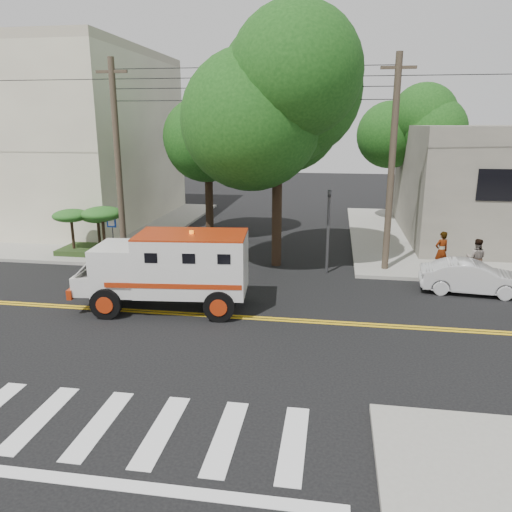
% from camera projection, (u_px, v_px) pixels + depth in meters
% --- Properties ---
extents(ground, '(100.00, 100.00, 0.00)m').
position_uv_depth(ground, '(209.00, 315.00, 16.84)').
color(ground, black).
rests_on(ground, ground).
extents(sidewalk_ne, '(17.00, 17.00, 0.15)m').
position_uv_depth(sidewalk_ne, '(506.00, 239.00, 27.65)').
color(sidewalk_ne, gray).
rests_on(sidewalk_ne, ground).
extents(sidewalk_nw, '(17.00, 17.00, 0.15)m').
position_uv_depth(sidewalk_nw, '(56.00, 224.00, 31.75)').
color(sidewalk_nw, gray).
rests_on(sidewalk_nw, ground).
extents(building_left, '(16.00, 14.00, 10.00)m').
position_uv_depth(building_left, '(31.00, 141.00, 32.17)').
color(building_left, '#BAB199').
rests_on(building_left, sidewalk_nw).
extents(utility_pole_left, '(0.28, 0.28, 9.00)m').
position_uv_depth(utility_pole_left, '(118.00, 164.00, 22.25)').
color(utility_pole_left, '#382D23').
rests_on(utility_pole_left, ground).
extents(utility_pole_right, '(0.28, 0.28, 9.00)m').
position_uv_depth(utility_pole_right, '(392.00, 168.00, 20.63)').
color(utility_pole_right, '#382D23').
rests_on(utility_pole_right, ground).
extents(tree_main, '(6.08, 5.70, 9.85)m').
position_uv_depth(tree_main, '(288.00, 100.00, 20.60)').
color(tree_main, black).
rests_on(tree_main, ground).
extents(tree_left, '(4.48, 4.20, 7.70)m').
position_uv_depth(tree_left, '(212.00, 133.00, 27.01)').
color(tree_left, black).
rests_on(tree_left, ground).
extents(tree_right, '(4.80, 4.50, 8.20)m').
position_uv_depth(tree_right, '(422.00, 126.00, 28.96)').
color(tree_right, black).
rests_on(tree_right, ground).
extents(traffic_signal, '(0.15, 0.18, 3.60)m').
position_uv_depth(traffic_signal, '(328.00, 222.00, 21.03)').
color(traffic_signal, '#3F3F42').
rests_on(traffic_signal, ground).
extents(accessibility_sign, '(0.45, 0.10, 2.02)m').
position_uv_depth(accessibility_sign, '(112.00, 232.00, 23.32)').
color(accessibility_sign, '#3F3F42').
rests_on(accessibility_sign, ground).
extents(palm_planter, '(3.52, 2.63, 2.36)m').
position_uv_depth(palm_planter, '(92.00, 223.00, 23.86)').
color(palm_planter, '#1E3314').
rests_on(palm_planter, sidewalk_nw).
extents(armored_truck, '(6.09, 2.86, 2.69)m').
position_uv_depth(armored_truck, '(171.00, 266.00, 17.10)').
color(armored_truck, silver).
rests_on(armored_truck, ground).
extents(parked_sedan, '(3.89, 1.66, 1.25)m').
position_uv_depth(parked_sedan, '(472.00, 277.00, 18.90)').
color(parked_sedan, '#BBBBBB').
rests_on(parked_sedan, ground).
extents(pedestrian_a, '(0.74, 0.64, 1.71)m').
position_uv_depth(pedestrian_a, '(441.00, 251.00, 21.24)').
color(pedestrian_a, gray).
rests_on(pedestrian_a, sidewalk_ne).
extents(pedestrian_b, '(0.90, 0.77, 1.61)m').
position_uv_depth(pedestrian_b, '(476.00, 258.00, 20.35)').
color(pedestrian_b, gray).
rests_on(pedestrian_b, sidewalk_ne).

